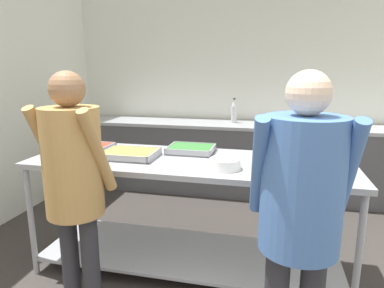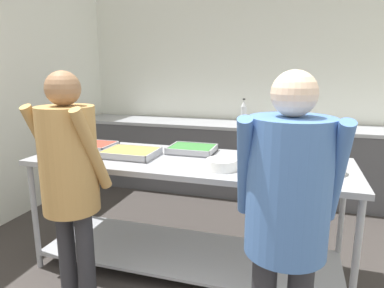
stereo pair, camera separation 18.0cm
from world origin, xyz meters
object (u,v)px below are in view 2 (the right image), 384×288
object	(u,v)px
serving_tray_greens	(91,146)
guest_serving_left	(69,171)
sauce_pan	(277,159)
serving_tray_roast	(192,149)
water_bottle	(244,112)
plate_stack	(221,164)
broccoli_bowl	(330,167)
serving_tray_vegetables	(131,153)
guest_serving_right	(287,203)

from	to	relation	value
serving_tray_greens	guest_serving_left	bearing A→B (deg)	-65.14
sauce_pan	guest_serving_left	distance (m)	1.42
serving_tray_roast	guest_serving_left	bearing A→B (deg)	-119.55
serving_tray_greens	water_bottle	distance (m)	2.12
plate_stack	sauce_pan	world-z (taller)	sauce_pan
serving_tray_roast	guest_serving_left	distance (m)	1.05
guest_serving_left	water_bottle	size ratio (longest dim) A/B	5.08
broccoli_bowl	serving_tray_greens	bearing A→B (deg)	176.30
serving_tray_vegetables	sauce_pan	world-z (taller)	sauce_pan
sauce_pan	guest_serving_left	world-z (taller)	guest_serving_left
plate_stack	guest_serving_right	bearing A→B (deg)	-54.31
plate_stack	sauce_pan	xyz separation A→B (m)	(0.36, 0.23, 0.01)
serving_tray_greens	sauce_pan	size ratio (longest dim) A/B	0.97
sauce_pan	guest_serving_right	bearing A→B (deg)	-83.36
serving_tray_greens	sauce_pan	distance (m)	1.57
sauce_pan	guest_serving_left	size ratio (longest dim) A/B	0.26
serving_tray_roast	plate_stack	size ratio (longest dim) A/B	1.67
sauce_pan	serving_tray_vegetables	bearing A→B (deg)	-175.10
plate_stack	sauce_pan	bearing A→B (deg)	33.04
serving_tray_roast	guest_serving_right	size ratio (longest dim) A/B	0.23
sauce_pan	broccoli_bowl	xyz separation A→B (m)	(0.35, -0.10, -0.00)
sauce_pan	water_bottle	distance (m)	1.94
sauce_pan	guest_serving_left	xyz separation A→B (m)	(-1.21, -0.74, 0.02)
serving_tray_greens	guest_serving_right	xyz separation A→B (m)	(1.67, -0.90, 0.03)
serving_tray_greens	broccoli_bowl	distance (m)	1.92
guest_serving_left	guest_serving_right	size ratio (longest dim) A/B	1.00
sauce_pan	broccoli_bowl	size ratio (longest dim) A/B	1.97
serving_tray_roast	serving_tray_vegetables	bearing A→B (deg)	-148.08
broccoli_bowl	guest_serving_left	distance (m)	1.69
serving_tray_roast	guest_serving_right	xyz separation A→B (m)	(0.80, -1.05, 0.03)
broccoli_bowl	guest_serving_right	distance (m)	0.81
serving_tray_vegetables	sauce_pan	bearing A→B (deg)	4.90
broccoli_bowl	plate_stack	bearing A→B (deg)	-169.28
serving_tray_greens	broccoli_bowl	size ratio (longest dim) A/B	1.91
sauce_pan	guest_serving_right	world-z (taller)	guest_serving_right
plate_stack	serving_tray_greens	bearing A→B (deg)	167.95
sauce_pan	plate_stack	bearing A→B (deg)	-146.96
serving_tray_roast	guest_serving_right	distance (m)	1.31
guest_serving_right	water_bottle	xyz separation A→B (m)	(-0.63, 2.74, 0.08)
guest_serving_right	water_bottle	world-z (taller)	guest_serving_right
sauce_pan	water_bottle	size ratio (longest dim) A/B	1.34
serving_tray_vegetables	guest_serving_right	size ratio (longest dim) A/B	0.26
plate_stack	broccoli_bowl	bearing A→B (deg)	10.72
serving_tray_roast	sauce_pan	distance (m)	0.71
plate_stack	guest_serving_left	distance (m)	1.00
serving_tray_vegetables	serving_tray_roast	world-z (taller)	same
sauce_pan	broccoli_bowl	world-z (taller)	broccoli_bowl
serving_tray_greens	serving_tray_roast	bearing A→B (deg)	9.49
serving_tray_greens	serving_tray_vegetables	bearing A→B (deg)	-15.25
serving_tray_vegetables	plate_stack	bearing A→B (deg)	-10.16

